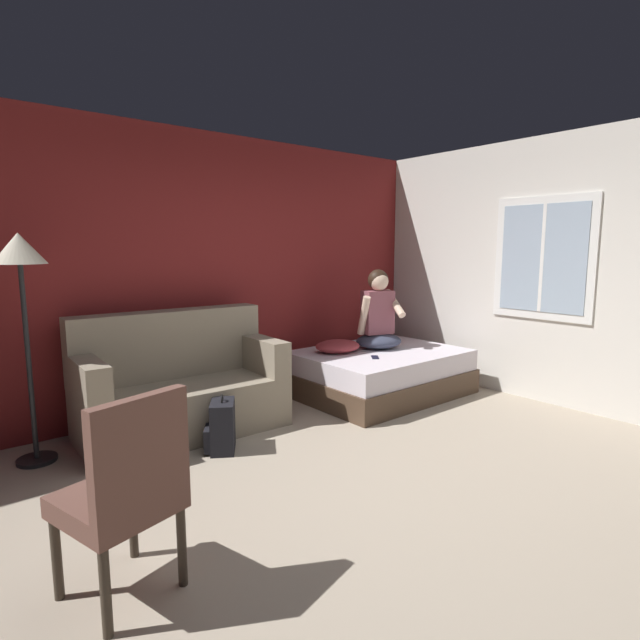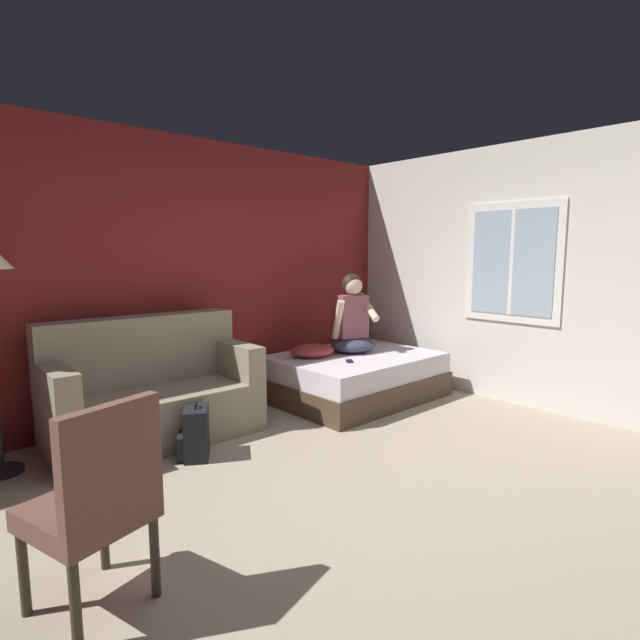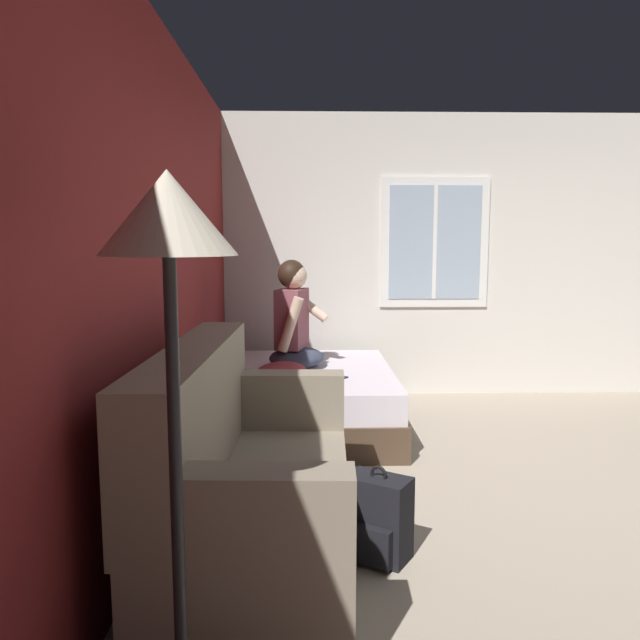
% 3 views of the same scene
% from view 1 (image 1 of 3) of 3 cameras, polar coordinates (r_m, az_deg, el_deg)
% --- Properties ---
extents(ground_plane, '(40.00, 40.00, 0.00)m').
position_cam_1_polar(ground_plane, '(3.39, 5.74, -19.84)').
color(ground_plane, tan).
extents(wall_back_accent, '(10.69, 0.16, 2.70)m').
position_cam_1_polar(wall_back_accent, '(5.08, -14.51, 5.27)').
color(wall_back_accent, maroon).
rests_on(wall_back_accent, ground).
extents(wall_side_with_window, '(0.19, 6.25, 2.70)m').
position_cam_1_polar(wall_side_with_window, '(5.48, 28.17, 4.78)').
color(wall_side_with_window, silver).
rests_on(wall_side_with_window, ground).
extents(bed, '(1.77, 1.33, 0.48)m').
position_cam_1_polar(bed, '(5.53, 6.88, -5.98)').
color(bed, '#4C3828').
rests_on(bed, ground).
extents(couch, '(1.73, 0.88, 1.04)m').
position_cam_1_polar(couch, '(4.55, -15.68, -7.35)').
color(couch, gray).
rests_on(couch, ground).
extents(side_chair, '(0.57, 0.57, 0.98)m').
position_cam_1_polar(side_chair, '(2.50, -21.33, -17.56)').
color(side_chair, '#382D23').
rests_on(side_chair, ground).
extents(person_seated, '(0.62, 0.56, 0.88)m').
position_cam_1_polar(person_seated, '(5.57, 6.68, 0.42)').
color(person_seated, '#383D51').
rests_on(person_seated, bed).
extents(backpack, '(0.34, 0.35, 0.46)m').
position_cam_1_polar(backpack, '(4.09, -11.19, -11.91)').
color(backpack, black).
rests_on(backpack, ground).
extents(throw_pillow, '(0.58, 0.51, 0.14)m').
position_cam_1_polar(throw_pillow, '(5.33, 2.03, -3.01)').
color(throw_pillow, '#993338').
rests_on(throw_pillow, bed).
extents(cell_phone, '(0.14, 0.15, 0.01)m').
position_cam_1_polar(cell_phone, '(5.13, 6.30, -4.25)').
color(cell_phone, black).
rests_on(cell_phone, bed).
extents(floor_lamp, '(0.36, 0.36, 1.70)m').
position_cam_1_polar(floor_lamp, '(4.15, -31.01, 4.81)').
color(floor_lamp, black).
rests_on(floor_lamp, ground).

